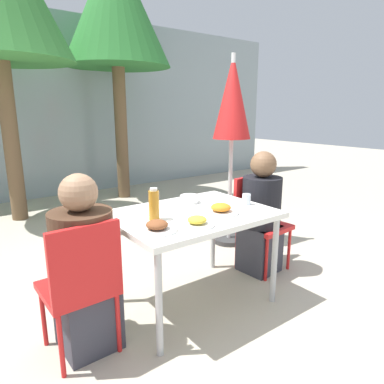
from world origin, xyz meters
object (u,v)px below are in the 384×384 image
Objects in this scene: chair_left at (82,280)px; person_left at (85,270)px; person_right at (261,216)px; bottle at (154,205)px; salad_bowl at (189,199)px; chair_right at (257,216)px; drinking_cup at (246,199)px; closed_umbrella at (232,106)px; tree_behind_left at (115,7)px.

chair_left is 0.77× the size of person_left.
person_right reaches higher than bottle.
salad_bowl is at bearing 25.41° from bottle.
chair_right is at bearing 4.38° from person_left.
bottle is 0.50m from salad_bowl.
person_right is 13.04× the size of drinking_cup.
closed_umbrella is 23.66× the size of drinking_cup.
person_right is at bearing 4.28° from chair_left.
person_right is at bearing 24.04° from drinking_cup.
tree_behind_left is (1.85, 3.39, 2.47)m from person_left.
chair_left is 0.66m from bottle.
chair_right is at bearing -93.01° from tree_behind_left.
chair_right is at bearing 31.44° from drinking_cup.
person_left is at bearing -1.59° from person_right.
closed_umbrella is (1.94, 0.86, 1.00)m from chair_left.
person_left is 0.28× the size of tree_behind_left.
tree_behind_left is at bearing 68.23° from bottle.
bottle is at bearing 173.04° from drinking_cup.
closed_umbrella reaches higher than drinking_cup.
person_right reaches higher than chair_left.
closed_umbrella is at bearing -115.22° from person_right.
tree_behind_left is at bearing -98.51° from person_right.
person_left reaches higher than chair_left.
person_right is at bearing 3.13° from bottle.
drinking_cup is 0.02× the size of tree_behind_left.
person_left is 2.27m from closed_umbrella.
closed_umbrella is at bearing -89.03° from tree_behind_left.
bottle reaches higher than chair_left.
chair_left is 1.75m from chair_right.
chair_right is 0.43× the size of closed_umbrella.
drinking_cup is 4.14m from tree_behind_left.
chair_left reaches higher than drinking_cup.
tree_behind_left reaches higher than chair_left.
bottle reaches higher than chair_right.
chair_right is 10.08× the size of drinking_cup.
chair_left is 0.77× the size of person_right.
bottle is (0.55, 0.11, 0.33)m from chair_left.
salad_bowl is (0.95, 0.24, 0.24)m from person_left.
tree_behind_left is (0.17, 3.21, 2.48)m from chair_right.
person_left is 1.00× the size of person_right.
person_right is 1.17m from bottle.
bottle is 0.79m from drinking_cup.
person_left is 5.01× the size of bottle.
person_left reaches higher than bottle.
salad_bowl is (1.00, 0.33, 0.26)m from chair_left.
person_right is 0.46m from drinking_cup.
drinking_cup is at bearing -0.88° from chair_left.
person_left is 0.55× the size of closed_umbrella.
person_right is (1.64, 0.09, 0.01)m from person_left.
person_right is 0.55× the size of closed_umbrella.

